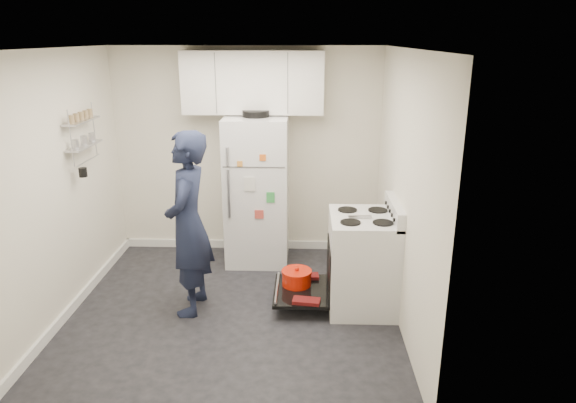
{
  "coord_description": "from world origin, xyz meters",
  "views": [
    {
      "loc": [
        0.69,
        -4.51,
        2.6
      ],
      "look_at": [
        0.54,
        0.29,
        1.05
      ],
      "focal_mm": 32.0,
      "sensor_mm": 36.0,
      "label": 1
    }
  ],
  "objects_px": {
    "electric_range": "(361,263)",
    "person": "(188,224)",
    "refrigerator": "(257,190)",
    "open_oven_door": "(299,284)"
  },
  "relations": [
    {
      "from": "electric_range",
      "to": "person",
      "type": "xyz_separation_m",
      "value": [
        -1.67,
        -0.12,
        0.43
      ]
    },
    {
      "from": "open_oven_door",
      "to": "person",
      "type": "distance_m",
      "value": 1.28
    },
    {
      "from": "electric_range",
      "to": "open_oven_door",
      "type": "height_order",
      "value": "electric_range"
    },
    {
      "from": "open_oven_door",
      "to": "refrigerator",
      "type": "bearing_deg",
      "value": 115.93
    },
    {
      "from": "person",
      "to": "electric_range",
      "type": "bearing_deg",
      "value": 95.72
    },
    {
      "from": "open_oven_door",
      "to": "person",
      "type": "relative_size",
      "value": 0.39
    },
    {
      "from": "electric_range",
      "to": "person",
      "type": "height_order",
      "value": "person"
    },
    {
      "from": "electric_range",
      "to": "refrigerator",
      "type": "relative_size",
      "value": 0.61
    },
    {
      "from": "open_oven_door",
      "to": "refrigerator",
      "type": "distance_m",
      "value": 1.35
    },
    {
      "from": "refrigerator",
      "to": "electric_range",
      "type": "bearing_deg",
      "value": -44.42
    }
  ]
}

